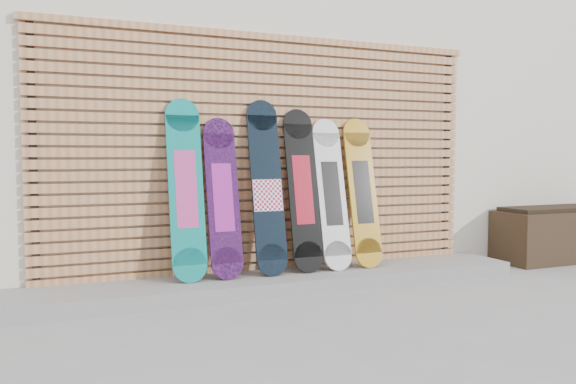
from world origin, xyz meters
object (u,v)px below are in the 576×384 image
object	(u,v)px
snowboard_1	(223,197)
snowboard_4	(332,193)
snowboard_2	(267,188)
planter_box	(554,234)
snowboard_3	(303,190)
snowboard_5	(362,192)
snowboard_0	(186,189)

from	to	relation	value
snowboard_1	snowboard_4	world-z (taller)	snowboard_4
snowboard_2	snowboard_4	xyz separation A→B (m)	(0.65, 0.00, -0.07)
planter_box	snowboard_3	world-z (taller)	snowboard_3
snowboard_3	snowboard_2	bearing A→B (deg)	-178.85
snowboard_3	snowboard_5	distance (m)	0.63
planter_box	snowboard_2	xyz separation A→B (m)	(-3.40, 0.06, 0.59)
snowboard_1	snowboard_2	distance (m)	0.41
snowboard_2	snowboard_5	size ratio (longest dim) A/B	1.10
snowboard_0	snowboard_3	size ratio (longest dim) A/B	1.04
snowboard_1	snowboard_5	bearing A→B (deg)	-0.21
snowboard_3	snowboard_5	bearing A→B (deg)	-0.35
snowboard_1	snowboard_0	bearing A→B (deg)	178.84
snowboard_2	snowboard_4	size ratio (longest dim) A/B	1.11
planter_box	snowboard_3	distance (m)	3.10
snowboard_1	snowboard_3	distance (m)	0.76
snowboard_3	snowboard_4	world-z (taller)	snowboard_3
snowboard_3	snowboard_4	bearing A→B (deg)	-1.39
snowboard_4	snowboard_0	bearing A→B (deg)	179.39
planter_box	snowboard_1	distance (m)	3.84
snowboard_1	snowboard_5	world-z (taller)	snowboard_5
snowboard_1	snowboard_3	world-z (taller)	snowboard_3
snowboard_0	snowboard_2	distance (m)	0.73
snowboard_0	snowboard_5	world-z (taller)	snowboard_0
snowboard_5	snowboard_0	bearing A→B (deg)	179.62
planter_box	snowboard_1	bearing A→B (deg)	178.91
snowboard_2	snowboard_5	world-z (taller)	snowboard_2
planter_box	snowboard_2	distance (m)	3.45
snowboard_2	snowboard_3	xyz separation A→B (m)	(0.36, 0.01, -0.02)
planter_box	snowboard_3	bearing A→B (deg)	178.66
snowboard_0	planter_box	bearing A→B (deg)	-1.09
snowboard_4	snowboard_3	bearing A→B (deg)	178.61
snowboard_0	snowboard_3	distance (m)	1.08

